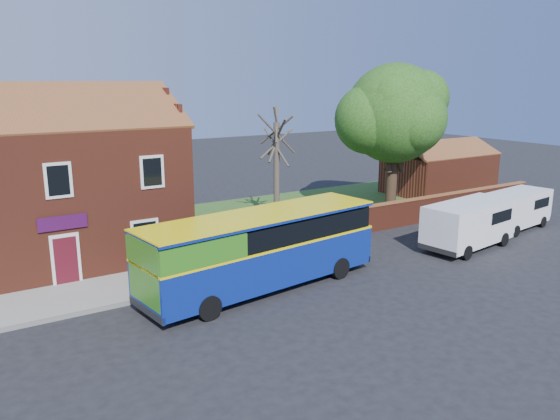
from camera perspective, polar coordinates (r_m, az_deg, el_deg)
ground at (r=21.38m, az=2.05°, el=-10.39°), size 120.00×120.00×0.00m
pavement at (r=23.86m, az=-20.42°, el=-8.51°), size 18.00×3.50×0.12m
kerb at (r=22.26m, az=-19.46°, el=-10.00°), size 18.00×0.15×0.14m
grass_strip at (r=38.75m, az=7.18°, el=0.49°), size 26.00×12.00×0.04m
shop_building at (r=28.42m, az=-23.47°, el=1.73°), size 12.30×8.13×10.50m
boundary_wall at (r=34.27m, az=13.56°, el=-0.13°), size 22.00×0.38×1.60m
outbuilding at (r=44.61m, az=16.26°, el=3.84°), size 8.20×5.06×4.17m
bus at (r=22.63m, az=-2.63°, el=-4.01°), size 10.98×4.05×3.26m
van_near at (r=30.14m, az=19.15°, el=-1.26°), size 5.83×2.97×2.45m
van_far at (r=35.15m, az=23.38°, el=0.18°), size 5.28×2.67×2.22m
large_tree at (r=36.08m, az=11.78°, el=9.55°), size 7.97×6.30×9.72m
bare_tree at (r=32.37m, az=-0.36°, el=4.30°), size 2.55×3.04×6.81m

